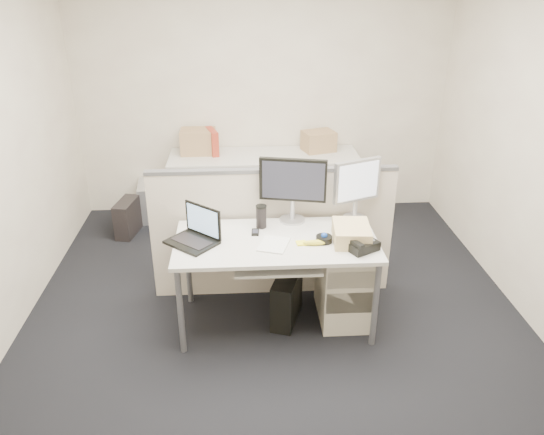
{
  "coord_description": "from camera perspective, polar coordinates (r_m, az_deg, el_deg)",
  "views": [
    {
      "loc": [
        -0.24,
        -3.47,
        2.56
      ],
      "look_at": [
        -0.02,
        0.15,
        0.84
      ],
      "focal_mm": 35.0,
      "sensor_mm": 36.0,
      "label": 1
    }
  ],
  "objects": [
    {
      "name": "floor",
      "position": [
        4.32,
        0.41,
        -11.09
      ],
      "size": [
        4.0,
        4.5,
        0.01
      ],
      "primitive_type": "cube",
      "color": "black",
      "rests_on": "ground"
    },
    {
      "name": "wall_back",
      "position": [
        5.85,
        -1.05,
        13.4
      ],
      "size": [
        4.0,
        0.02,
        2.7
      ],
      "primitive_type": "cube",
      "color": "beige",
      "rests_on": "ground"
    },
    {
      "name": "wall_front",
      "position": [
        1.73,
        5.78,
        -19.13
      ],
      "size": [
        4.0,
        0.02,
        2.7
      ],
      "primitive_type": "cube",
      "color": "beige",
      "rests_on": "ground"
    },
    {
      "name": "desk",
      "position": [
        3.96,
        0.44,
        -3.27
      ],
      "size": [
        1.5,
        0.75,
        0.73
      ],
      "color": "beige",
      "rests_on": "floor"
    },
    {
      "name": "keyboard_tray",
      "position": [
        3.82,
        0.62,
        -5.14
      ],
      "size": [
        0.62,
        0.32,
        0.02
      ],
      "primitive_type": "cube",
      "color": "beige",
      "rests_on": "desk"
    },
    {
      "name": "drawer_pedestal",
      "position": [
        4.24,
        7.87,
        -6.73
      ],
      "size": [
        0.4,
        0.55,
        0.65
      ],
      "primitive_type": "cube",
      "color": "beige",
      "rests_on": "floor"
    },
    {
      "name": "cubicle_partition",
      "position": [
        4.4,
        0.05,
        -1.81
      ],
      "size": [
        2.0,
        0.06,
        1.1
      ],
      "primitive_type": "cube",
      "color": "beige",
      "rests_on": "floor"
    },
    {
      "name": "back_counter",
      "position": [
        5.83,
        -0.84,
        3.18
      ],
      "size": [
        2.0,
        0.6,
        0.72
      ],
      "primitive_type": "cube",
      "color": "beige",
      "rests_on": "floor"
    },
    {
      "name": "monitor_main",
      "position": [
        4.12,
        2.24,
        2.92
      ],
      "size": [
        0.55,
        0.3,
        0.52
      ],
      "primitive_type": "cube",
      "rotation": [
        0.0,
        0.0,
        -0.21
      ],
      "color": "black",
      "rests_on": "desk"
    },
    {
      "name": "monitor_small",
      "position": [
        4.2,
        9.05,
        2.86
      ],
      "size": [
        0.45,
        0.34,
        0.49
      ],
      "primitive_type": "cube",
      "rotation": [
        0.0,
        0.0,
        0.39
      ],
      "color": "#B7B7BC",
      "rests_on": "desk"
    },
    {
      "name": "laptop",
      "position": [
        3.86,
        -8.76,
        -1.09
      ],
      "size": [
        0.43,
        0.42,
        0.26
      ],
      "primitive_type": "cube",
      "rotation": [
        0.0,
        0.0,
        -0.72
      ],
      "color": "black",
      "rests_on": "desk"
    },
    {
      "name": "trackball",
      "position": [
        3.91,
        5.62,
        -2.32
      ],
      "size": [
        0.14,
        0.14,
        0.05
      ],
      "primitive_type": "cylinder",
      "rotation": [
        0.0,
        0.0,
        -0.14
      ],
      "color": "black",
      "rests_on": "desk"
    },
    {
      "name": "desk_phone",
      "position": [
        3.84,
        9.61,
        -2.95
      ],
      "size": [
        0.27,
        0.25,
        0.07
      ],
      "primitive_type": "cube",
      "rotation": [
        0.0,
        0.0,
        0.5
      ],
      "color": "black",
      "rests_on": "desk"
    },
    {
      "name": "paper_stack",
      "position": [
        3.85,
        0.19,
        -2.92
      ],
      "size": [
        0.26,
        0.3,
        0.01
      ],
      "primitive_type": "cube",
      "rotation": [
        0.0,
        0.0,
        -0.32
      ],
      "color": "silver",
      "rests_on": "desk"
    },
    {
      "name": "sticky_pad",
      "position": [
        3.88,
        3.17,
        -2.76
      ],
      "size": [
        0.08,
        0.08,
        0.01
      ],
      "primitive_type": "cube",
      "rotation": [
        0.0,
        0.0,
        0.1
      ],
      "color": "yellow",
      "rests_on": "desk"
    },
    {
      "name": "travel_mug",
      "position": [
        4.08,
        -1.16,
        0.03
      ],
      "size": [
        0.09,
        0.09,
        0.17
      ],
      "primitive_type": "cylinder",
      "rotation": [
        0.0,
        0.0,
        -0.08
      ],
      "color": "black",
      "rests_on": "desk"
    },
    {
      "name": "banana",
      "position": [
        3.86,
        4.69,
        -2.7
      ],
      "size": [
        0.18,
        0.04,
        0.04
      ],
      "primitive_type": "ellipsoid",
      "rotation": [
        0.0,
        0.0,
        0.0
      ],
      "color": "#FFFA2E",
      "rests_on": "desk"
    },
    {
      "name": "cellphone",
      "position": [
        4.02,
        -1.81,
        -1.59
      ],
      "size": [
        0.06,
        0.11,
        0.01
      ],
      "primitive_type": "cube",
      "rotation": [
        0.0,
        0.0,
        -0.06
      ],
      "color": "black",
      "rests_on": "desk"
    },
    {
      "name": "manila_folders",
      "position": [
        3.93,
        8.53,
        -1.7
      ],
      "size": [
        0.29,
        0.36,
        0.13
      ],
      "primitive_type": "cube",
      "rotation": [
        0.0,
        0.0,
        -0.08
      ],
      "color": "#CBBB6D",
      "rests_on": "desk"
    },
    {
      "name": "keyboard",
      "position": [
        3.85,
        1.32,
        -4.53
      ],
      "size": [
        0.43,
        0.25,
        0.02
      ],
      "primitive_type": "cube",
      "rotation": [
        0.0,
        0.0,
        -0.27
      ],
      "color": "black",
      "rests_on": "keyboard_tray"
    },
    {
      "name": "pc_tower_desk",
      "position": [
        4.22,
        1.58,
        -8.71
      ],
      "size": [
        0.29,
        0.45,
        0.39
      ],
      "primitive_type": "cube",
      "rotation": [
        0.0,
        0.0,
        -0.32
      ],
      "color": "black",
      "rests_on": "floor"
    },
    {
      "name": "pc_tower_spare_dark",
      "position": [
        5.75,
        -15.27,
        0.0
      ],
      "size": [
        0.23,
        0.42,
        0.37
      ],
      "primitive_type": "cube",
      "rotation": [
        0.0,
        0.0,
        -0.19
      ],
      "color": "black",
      "rests_on": "floor"
    },
    {
      "name": "pc_tower_spare_silver",
      "position": [
        6.07,
        -13.24,
        1.77
      ],
      "size": [
        0.22,
        0.45,
        0.4
      ],
      "primitive_type": "cube",
      "rotation": [
        0.0,
        0.0,
        0.1
      ],
      "color": "#B7B7BC",
      "rests_on": "floor"
    },
    {
      "name": "cardboard_box_left",
      "position": [
        5.79,
        -7.93,
        8.02
      ],
      "size": [
        0.37,
        0.28,
        0.28
      ],
      "primitive_type": "cube",
      "rotation": [
        0.0,
        0.0,
        0.01
      ],
      "color": "#9E7453",
      "rests_on": "back_counter"
    },
    {
      "name": "cardboard_box_right",
      "position": [
        5.84,
        5.03,
        8.1
      ],
      "size": [
        0.39,
        0.34,
        0.24
      ],
      "primitive_type": "cube",
      "rotation": [
        0.0,
        0.0,
        0.3
      ],
      "color": "#9E7453",
      "rests_on": "back_counter"
    },
    {
      "name": "red_binder",
      "position": [
        5.76,
        -6.45,
        8.03
      ],
      "size": [
        0.15,
        0.31,
        0.28
      ],
      "primitive_type": "cube",
      "rotation": [
        0.0,
        0.0,
        0.29
      ],
      "color": "#A83320",
      "rests_on": "back_counter"
    }
  ]
}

